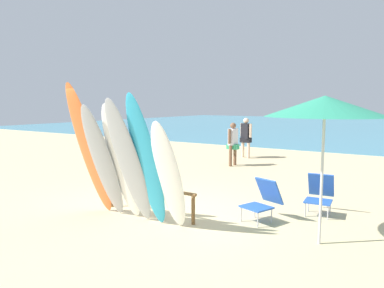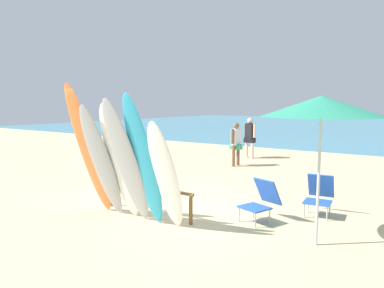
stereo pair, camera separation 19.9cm
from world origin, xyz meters
name	(u,v)px [view 2 (the right image)]	position (x,y,z in m)	size (l,w,h in m)	color
ground	(325,146)	(0.00, 14.00, 0.00)	(60.00, 60.00, 0.00)	#D3BC8C
ocean_water	(373,127)	(0.00, 31.41, 0.01)	(60.00, 40.00, 0.02)	teal
surfboard_rack	(148,192)	(0.00, 0.00, 0.45)	(2.21, 0.07, 0.59)	brown
surfboard_orange_0	(89,151)	(-0.90, -0.70, 1.31)	(0.56, 0.06, 2.75)	orange
surfboard_grey_1	(102,162)	(-0.54, -0.70, 1.11)	(0.51, 0.08, 2.37)	#999EA3
surfboard_white_2	(120,163)	(-0.13, -0.62, 1.12)	(0.52, 0.06, 2.37)	white
surfboard_grey_3	(127,163)	(0.14, -0.71, 1.17)	(0.56, 0.08, 2.49)	#999EA3
surfboard_teal_4	(144,162)	(0.52, -0.69, 1.21)	(0.48, 0.07, 2.54)	#289EC6
surfboard_white_5	(166,177)	(0.92, -0.58, 0.98)	(0.49, 0.08, 2.08)	white
beachgoer_midbeach	(250,135)	(-1.52, 7.97, 0.94)	(0.58, 0.35, 1.64)	beige
beachgoer_near_rack	(236,141)	(-1.13, 6.00, 0.89)	(0.40, 0.58, 1.55)	brown
beach_chair_red	(261,199)	(2.04, 0.92, 0.42)	(0.71, 0.85, 0.80)	#B7B7BC
beach_chair_blue	(319,193)	(2.83, 1.97, 0.43)	(0.57, 0.76, 0.81)	#B7B7BC
beach_umbrella	(322,106)	(3.23, 0.32, 2.18)	(1.84, 1.84, 2.35)	silver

